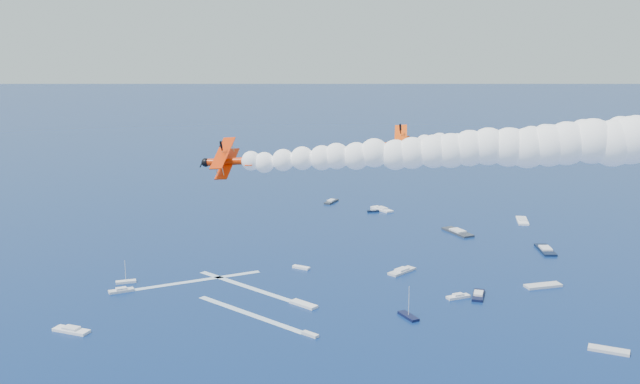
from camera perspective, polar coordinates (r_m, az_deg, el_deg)
The scene contains 6 objects.
biplane_lead at distance 115.58m, azimuth 6.58°, elevation 3.62°, with size 8.17×9.16×5.52m, color #FE4605, non-canonical shape.
biplane_trail at distance 107.89m, azimuth -7.04°, elevation 2.34°, with size 7.92×8.88×5.35m, color red, non-canonical shape.
smoke_trail_lead at distance 119.86m, azimuth 23.23°, elevation 4.29°, with size 63.92×33.05×12.43m, color white, non-canonical shape.
smoke_trail_trail at distance 103.38m, azimuth 11.49°, elevation 3.23°, with size 64.72×31.20×12.43m, color white, non-canonical shape.
spectator_boats at distance 227.17m, azimuth 12.95°, elevation -6.39°, with size 217.09×178.67×0.70m.
boat_wakes at distance 211.28m, azimuth -6.94°, elevation -7.70°, with size 58.63×33.77×0.04m.
Camera 1 is at (60.38, -82.99, 72.46)m, focal length 41.55 mm.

